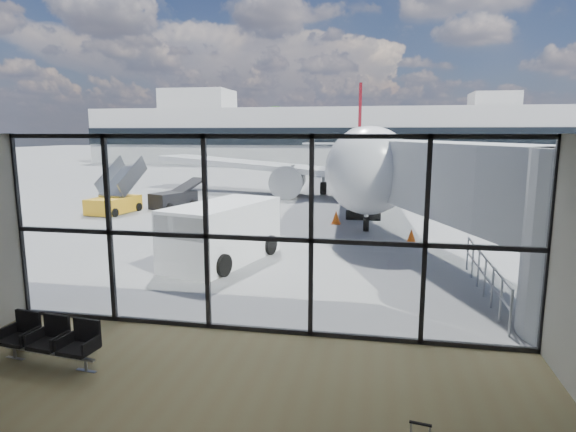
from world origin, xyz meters
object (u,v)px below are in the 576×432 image
(backpack, at_px, (21,339))
(belt_loader, at_px, (175,199))
(airliner, at_px, (362,155))
(seating_row, at_px, (52,338))
(mobile_stairs, at_px, (115,202))
(service_van, at_px, (220,232))

(backpack, height_order, belt_loader, belt_loader)
(backpack, bearing_deg, airliner, 84.08)
(airliner, height_order, belt_loader, airliner)
(belt_loader, bearing_deg, seating_row, -49.25)
(backpack, xyz_separation_m, belt_loader, (-4.78, 18.81, 0.35))
(mobile_stairs, bearing_deg, airliner, 48.23)
(service_van, bearing_deg, airliner, 94.37)
(seating_row, bearing_deg, service_van, 90.60)
(service_van, bearing_deg, belt_loader, 136.33)
(seating_row, relative_size, airliner, 0.06)
(seating_row, relative_size, mobile_stairs, 0.56)
(airliner, xyz_separation_m, mobile_stairs, (-13.47, -11.56, -2.30))
(airliner, relative_size, service_van, 7.15)
(belt_loader, bearing_deg, mobile_stairs, -114.64)
(seating_row, height_order, airliner, airliner)
(service_van, distance_m, belt_loader, 13.18)
(backpack, distance_m, mobile_stairs, 18.07)
(airliner, height_order, mobile_stairs, airliner)
(belt_loader, height_order, mobile_stairs, mobile_stairs)
(belt_loader, bearing_deg, service_van, -35.59)
(airliner, xyz_separation_m, belt_loader, (-10.84, -9.23, -2.33))
(seating_row, distance_m, airliner, 28.97)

